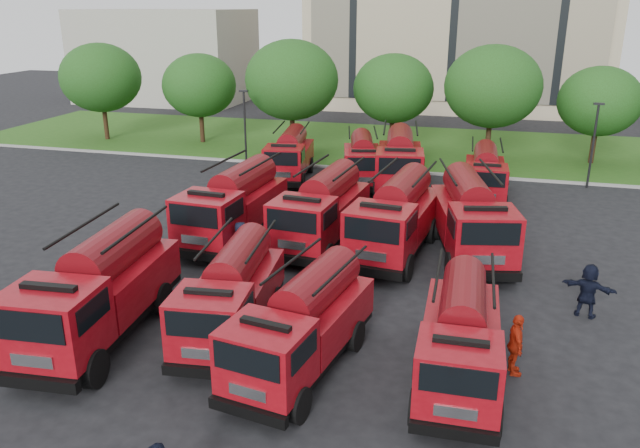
{
  "coord_description": "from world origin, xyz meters",
  "views": [
    {
      "loc": [
        5.82,
        -22.05,
        10.45
      ],
      "look_at": [
        -0.56,
        1.68,
        1.8
      ],
      "focal_mm": 35.0,
      "sensor_mm": 36.0,
      "label": 1
    }
  ],
  "objects_px": {
    "fire_truck_3": "(460,337)",
    "firefighter_2": "(512,373)",
    "fire_truck_7": "(471,218)",
    "fire_truck_4": "(234,205)",
    "fire_truck_5": "(322,210)",
    "firefighter_4": "(242,264)",
    "fire_truck_0": "(99,289)",
    "fire_truck_9": "(362,160)",
    "firefighter_3": "(474,416)",
    "fire_truck_8": "(290,155)",
    "fire_truck_2": "(303,324)",
    "firefighter_5": "(584,316)",
    "fire_truck_10": "(399,161)",
    "fire_truck_1": "(231,293)",
    "fire_truck_6": "(396,217)",
    "fire_truck_11": "(485,174)"
  },
  "relations": [
    {
      "from": "fire_truck_9",
      "to": "firefighter_4",
      "type": "xyz_separation_m",
      "value": [
        -2.44,
        -13.79,
        -1.48
      ]
    },
    {
      "from": "fire_truck_0",
      "to": "fire_truck_8",
      "type": "relative_size",
      "value": 1.11
    },
    {
      "from": "fire_truck_6",
      "to": "fire_truck_7",
      "type": "relative_size",
      "value": 0.98
    },
    {
      "from": "fire_truck_4",
      "to": "fire_truck_10",
      "type": "relative_size",
      "value": 0.97
    },
    {
      "from": "fire_truck_2",
      "to": "firefighter_2",
      "type": "bearing_deg",
      "value": 21.93
    },
    {
      "from": "fire_truck_0",
      "to": "firefighter_4",
      "type": "xyz_separation_m",
      "value": [
        2.12,
        6.93,
        -1.72
      ]
    },
    {
      "from": "fire_truck_9",
      "to": "firefighter_4",
      "type": "distance_m",
      "value": 14.08
    },
    {
      "from": "fire_truck_4",
      "to": "fire_truck_5",
      "type": "distance_m",
      "value": 4.15
    },
    {
      "from": "fire_truck_4",
      "to": "fire_truck_10",
      "type": "height_order",
      "value": "fire_truck_10"
    },
    {
      "from": "fire_truck_5",
      "to": "fire_truck_10",
      "type": "distance_m",
      "value": 10.11
    },
    {
      "from": "fire_truck_2",
      "to": "fire_truck_9",
      "type": "bearing_deg",
      "value": 106.2
    },
    {
      "from": "fire_truck_5",
      "to": "firefighter_4",
      "type": "distance_m",
      "value": 4.5
    },
    {
      "from": "fire_truck_1",
      "to": "firefighter_5",
      "type": "xyz_separation_m",
      "value": [
        11.58,
        4.42,
        -1.49
      ]
    },
    {
      "from": "fire_truck_8",
      "to": "fire_truck_11",
      "type": "height_order",
      "value": "fire_truck_8"
    },
    {
      "from": "fire_truck_2",
      "to": "firefighter_5",
      "type": "bearing_deg",
      "value": 43.47
    },
    {
      "from": "fire_truck_0",
      "to": "firefighter_4",
      "type": "distance_m",
      "value": 7.45
    },
    {
      "from": "fire_truck_1",
      "to": "fire_truck_5",
      "type": "xyz_separation_m",
      "value": [
        0.74,
        8.84,
        0.18
      ]
    },
    {
      "from": "fire_truck_0",
      "to": "fire_truck_5",
      "type": "bearing_deg",
      "value": 60.03
    },
    {
      "from": "fire_truck_0",
      "to": "fire_truck_4",
      "type": "height_order",
      "value": "fire_truck_0"
    },
    {
      "from": "firefighter_3",
      "to": "fire_truck_3",
      "type": "bearing_deg",
      "value": -97.6
    },
    {
      "from": "fire_truck_0",
      "to": "fire_truck_5",
      "type": "xyz_separation_m",
      "value": [
        4.82,
        10.13,
        -0.05
      ]
    },
    {
      "from": "fire_truck_5",
      "to": "firefighter_3",
      "type": "distance_m",
      "value": 13.56
    },
    {
      "from": "fire_truck_0",
      "to": "firefighter_4",
      "type": "height_order",
      "value": "fire_truck_0"
    },
    {
      "from": "fire_truck_6",
      "to": "firefighter_3",
      "type": "relative_size",
      "value": 5.01
    },
    {
      "from": "fire_truck_0",
      "to": "firefighter_2",
      "type": "distance_m",
      "value": 13.28
    },
    {
      "from": "firefighter_5",
      "to": "firefighter_3",
      "type": "bearing_deg",
      "value": 79.46
    },
    {
      "from": "firefighter_4",
      "to": "firefighter_5",
      "type": "height_order",
      "value": "firefighter_5"
    },
    {
      "from": "fire_truck_2",
      "to": "fire_truck_5",
      "type": "relative_size",
      "value": 0.91
    },
    {
      "from": "fire_truck_1",
      "to": "firefighter_4",
      "type": "height_order",
      "value": "fire_truck_1"
    },
    {
      "from": "fire_truck_3",
      "to": "firefighter_2",
      "type": "xyz_separation_m",
      "value": [
        1.59,
        0.82,
        -1.45
      ]
    },
    {
      "from": "fire_truck_8",
      "to": "firefighter_4",
      "type": "height_order",
      "value": "fire_truck_8"
    },
    {
      "from": "fire_truck_3",
      "to": "fire_truck_7",
      "type": "bearing_deg",
      "value": 89.36
    },
    {
      "from": "fire_truck_10",
      "to": "fire_truck_2",
      "type": "bearing_deg",
      "value": -97.87
    },
    {
      "from": "fire_truck_3",
      "to": "fire_truck_6",
      "type": "bearing_deg",
      "value": 107.95
    },
    {
      "from": "fire_truck_3",
      "to": "firefighter_4",
      "type": "distance_m",
      "value": 11.54
    },
    {
      "from": "fire_truck_6",
      "to": "firefighter_4",
      "type": "bearing_deg",
      "value": -148.24
    },
    {
      "from": "fire_truck_9",
      "to": "firefighter_5",
      "type": "relative_size",
      "value": 3.44
    },
    {
      "from": "fire_truck_11",
      "to": "firefighter_4",
      "type": "xyz_separation_m",
      "value": [
        -9.75,
        -12.38,
        -1.46
      ]
    },
    {
      "from": "fire_truck_5",
      "to": "firefighter_3",
      "type": "bearing_deg",
      "value": -52.21
    },
    {
      "from": "fire_truck_0",
      "to": "fire_truck_4",
      "type": "bearing_deg",
      "value": 81.32
    },
    {
      "from": "fire_truck_5",
      "to": "firefighter_4",
      "type": "height_order",
      "value": "fire_truck_5"
    },
    {
      "from": "firefighter_2",
      "to": "firefighter_4",
      "type": "distance_m",
      "value": 12.39
    },
    {
      "from": "fire_truck_3",
      "to": "fire_truck_5",
      "type": "bearing_deg",
      "value": 123.29
    },
    {
      "from": "fire_truck_3",
      "to": "fire_truck_1",
      "type": "bearing_deg",
      "value": 171.9
    },
    {
      "from": "fire_truck_7",
      "to": "fire_truck_4",
      "type": "bearing_deg",
      "value": 171.86
    },
    {
      "from": "fire_truck_9",
      "to": "firefighter_3",
      "type": "height_order",
      "value": "fire_truck_9"
    },
    {
      "from": "fire_truck_0",
      "to": "firefighter_2",
      "type": "bearing_deg",
      "value": 0.74
    },
    {
      "from": "fire_truck_7",
      "to": "fire_truck_10",
      "type": "xyz_separation_m",
      "value": [
        -4.49,
        9.49,
        0.01
      ]
    },
    {
      "from": "firefighter_5",
      "to": "fire_truck_11",
      "type": "bearing_deg",
      "value": -57.5
    },
    {
      "from": "fire_truck_1",
      "to": "fire_truck_10",
      "type": "distance_m",
      "value": 18.95
    }
  ]
}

